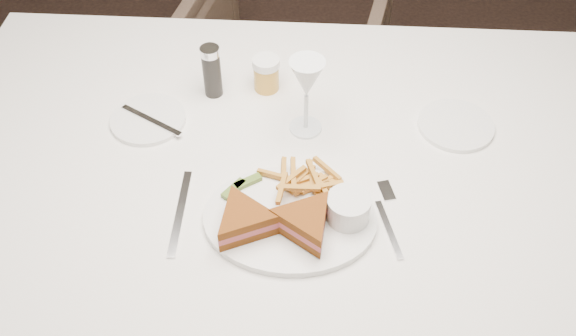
# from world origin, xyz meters

# --- Properties ---
(table) EXTENTS (1.51, 1.01, 0.75)m
(table) POSITION_xyz_m (-0.01, 0.14, 0.38)
(table) COLOR white
(table) RESTS_ON ground
(chair_far) EXTENTS (0.73, 0.70, 0.65)m
(chair_far) POSITION_xyz_m (-0.06, 1.06, 0.32)
(chair_far) COLOR #4F3D31
(chair_far) RESTS_ON ground
(table_setting) EXTENTS (0.81, 0.58, 0.18)m
(table_setting) POSITION_xyz_m (-0.00, 0.09, 0.79)
(table_setting) COLOR white
(table_setting) RESTS_ON table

